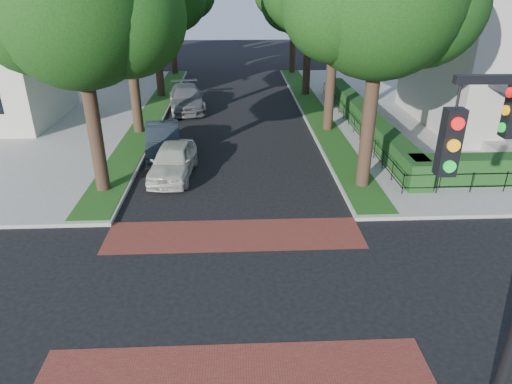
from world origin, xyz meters
TOP-DOWN VIEW (x-y plane):
  - ground at (0.00, 0.00)m, footprint 120.00×120.00m
  - crosswalk_far at (0.00, 3.20)m, footprint 9.00×2.20m
  - crosswalk_near at (0.00, -3.20)m, footprint 9.00×2.20m
  - grass_strip_ne at (5.40, 19.10)m, footprint 1.60×29.80m
  - grass_strip_nw at (-5.40, 19.10)m, footprint 1.60×29.80m
  - tree_left_near at (-5.40, 7.23)m, footprint 7.50×6.45m
  - hedge_main_road at (7.70, 15.00)m, footprint 1.00×18.00m
  - fence_main_road at (6.90, 15.00)m, footprint 0.06×18.00m
  - house_left_far at (-15.49, 31.99)m, footprint 10.00×9.00m
  - parked_car_front at (-2.75, 8.64)m, footprint 2.08×4.53m
  - parked_car_middle at (-3.60, 11.57)m, footprint 2.28×4.89m
  - parked_car_rear at (-3.24, 20.39)m, footprint 3.04×5.79m

SIDE VIEW (x-z plane):
  - ground at x=0.00m, z-range 0.00..0.00m
  - crosswalk_far at x=0.00m, z-range 0.00..0.01m
  - crosswalk_near at x=0.00m, z-range 0.00..0.01m
  - grass_strip_ne at x=5.40m, z-range 0.15..0.17m
  - grass_strip_nw at x=-5.40m, z-range 0.15..0.17m
  - fence_main_road at x=6.90m, z-range 0.15..1.05m
  - hedge_main_road at x=7.70m, z-range 0.15..1.35m
  - parked_car_front at x=-2.75m, z-range 0.00..1.51m
  - parked_car_middle at x=-3.60m, z-range 0.00..1.55m
  - parked_car_rear at x=-3.24m, z-range 0.00..1.60m
  - house_left_far at x=-15.49m, z-range -0.03..10.11m
  - tree_left_near at x=-5.40m, z-range 2.17..12.37m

